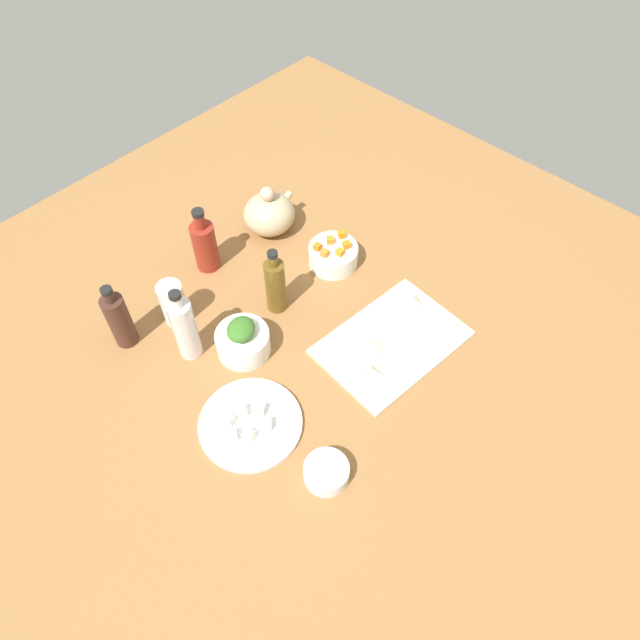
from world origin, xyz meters
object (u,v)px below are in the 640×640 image
object	(u,v)px
bowl_greens	(243,342)
drinking_glass_0	(173,303)
bottle_1	(205,245)
bottle_2	(275,285)
bottle_3	(119,320)
bottle_0	(185,328)
teapot	(269,213)
bowl_small_side	(326,472)
bowl_carrots	(333,256)
cutting_board	(392,342)
plate_tofu	(251,424)

from	to	relation	value
bowl_greens	drinking_glass_0	bearing A→B (deg)	104.27
bottle_1	bottle_2	world-z (taller)	bottle_2
bottle_3	bowl_greens	bearing A→B (deg)	-52.99
bottle_0	bottle_3	distance (cm)	16.61
teapot	bottle_2	distance (cm)	29.19
bowl_greens	bowl_small_side	xyz separation A→B (cm)	(-10.07, -36.48, -1.22)
bowl_carrots	drinking_glass_0	xyz separation A→B (cm)	(-41.27, 15.79, 3.23)
bowl_greens	bottle_3	size ratio (longest dim) A/B	0.67
bottle_0	bottle_3	xyz separation A→B (cm)	(-8.60, 14.16, -1.18)
bowl_small_side	bottle_1	xyz separation A→B (cm)	(22.60, 64.52, 5.76)
bowl_carrots	bottle_3	distance (cm)	57.58
cutting_board	bottle_2	world-z (taller)	bottle_2
bottle_3	plate_tofu	bearing A→B (deg)	-83.05
bowl_carrots	plate_tofu	bearing A→B (deg)	-158.00
bowl_greens	bottle_2	size ratio (longest dim) A/B	0.65
bowl_carrots	bottle_2	xyz separation A→B (cm)	(-21.18, 0.27, 5.44)
bowl_carrots	drinking_glass_0	world-z (taller)	drinking_glass_0
bowl_greens	bottle_2	bearing A→B (deg)	14.93
bottle_3	drinking_glass_0	size ratio (longest dim) A/B	1.57
bowl_greens	bottle_2	distance (cm)	16.46
bottle_0	plate_tofu	bearing A→B (deg)	-98.56
bowl_small_side	plate_tofu	bearing A→B (deg)	97.61
cutting_board	bowl_small_side	size ratio (longest dim) A/B	3.64
teapot	bottle_3	world-z (taller)	bottle_3
cutting_board	bottle_0	world-z (taller)	bottle_0
bowl_carrots	bottle_1	bearing A→B (deg)	134.40
bowl_small_side	bottle_2	xyz separation A→B (cm)	(25.18, 40.51, 6.32)
drinking_glass_0	bottle_1	bearing A→B (deg)	25.85
teapot	drinking_glass_0	xyz separation A→B (cm)	(-39.02, -6.54, 0.35)
drinking_glass_0	bottle_2	bearing A→B (deg)	-37.70
bottle_1	bottle_3	xyz separation A→B (cm)	(-30.12, -4.70, 0.39)
bowl_small_side	drinking_glass_0	xyz separation A→B (cm)	(5.09, 56.04, 4.11)
bottle_0	bottle_2	world-z (taller)	bottle_0
bottle_1	bottle_3	world-z (taller)	bottle_1
teapot	bottle_3	xyz separation A→B (cm)	(-51.64, -2.76, 2.39)
cutting_board	bowl_small_side	world-z (taller)	bowl_small_side
teapot	bottle_1	world-z (taller)	bottle_1
bowl_greens	bowl_carrots	distance (cm)	36.50
bottle_2	bottle_1	bearing A→B (deg)	96.15
bowl_carrots	bottle_1	distance (cm)	34.32
plate_tofu	bowl_greens	bearing A→B (deg)	51.48
plate_tofu	bottle_2	size ratio (longest dim) A/B	1.17
teapot	bottle_1	xyz separation A→B (cm)	(-21.52, 1.94, 2.00)
bottle_1	bottle_3	distance (cm)	30.49
drinking_glass_0	teapot	bearing A→B (deg)	9.52
teapot	bottle_3	size ratio (longest dim) A/B	0.84
bottle_0	bottle_1	distance (cm)	28.66
bottle_2	bottle_3	xyz separation A→B (cm)	(-32.71, 19.31, -0.17)
cutting_board	teapot	world-z (taller)	teapot
teapot	bottle_2	world-z (taller)	bottle_2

